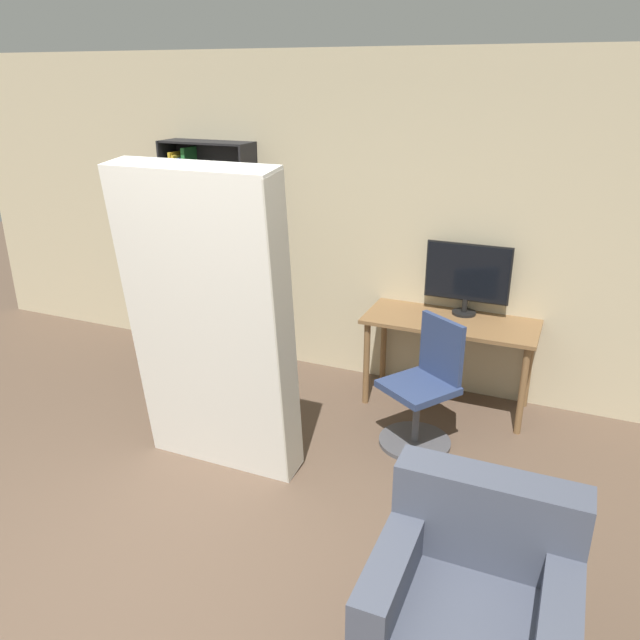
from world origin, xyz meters
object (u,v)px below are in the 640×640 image
object	(u,v)px
office_chair	(423,395)
armchair	(472,608)
monitor	(467,275)
mattress_near	(211,327)
bookshelf	(206,249)

from	to	relation	value
office_chair	armchair	xyz separation A→B (m)	(0.66, -1.72, -0.06)
office_chair	armchair	distance (m)	1.85
monitor	mattress_near	distance (m)	2.08
armchair	monitor	bearing A→B (deg)	102.49
monitor	office_chair	bearing A→B (deg)	-97.50
bookshelf	mattress_near	world-z (taller)	mattress_near
monitor	armchair	xyz separation A→B (m)	(0.56, -2.52, -0.74)
bookshelf	monitor	bearing A→B (deg)	-0.12
office_chair	bookshelf	world-z (taller)	bookshelf
office_chair	bookshelf	size ratio (longest dim) A/B	0.47
monitor	bookshelf	bearing A→B (deg)	179.88
bookshelf	armchair	distance (m)	3.93
mattress_near	office_chair	bearing A→B (deg)	34.81
armchair	office_chair	bearing A→B (deg)	111.01
office_chair	mattress_near	xyz separation A→B (m)	(-1.19, -0.83, 0.65)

